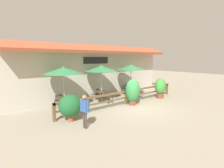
# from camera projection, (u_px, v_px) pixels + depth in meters

# --- Properties ---
(ground_plane) EXTENTS (60.00, 60.00, 0.00)m
(ground_plane) POSITION_uv_depth(u_px,v_px,m) (137.00, 107.00, 11.35)
(ground_plane) COLOR #9E937F
(building_facade) EXTENTS (14.28, 1.49, 4.23)m
(building_facade) POSITION_uv_depth(u_px,v_px,m) (99.00, 71.00, 14.10)
(building_facade) COLOR #BCB7A8
(building_facade) RESTS_ON ground
(patio_railing) EXTENTS (10.40, 0.14, 0.95)m
(patio_railing) POSITION_uv_depth(u_px,v_px,m) (126.00, 94.00, 12.04)
(patio_railing) COLOR brown
(patio_railing) RESTS_ON ground
(patio_umbrella_near) EXTENTS (2.42, 2.42, 2.68)m
(patio_umbrella_near) POSITION_uv_depth(u_px,v_px,m) (63.00, 70.00, 10.57)
(patio_umbrella_near) COLOR #B7B2A8
(patio_umbrella_near) RESTS_ON ground
(dining_table_near) EXTENTS (0.97, 0.97, 0.77)m
(dining_table_near) POSITION_uv_depth(u_px,v_px,m) (64.00, 100.00, 10.84)
(dining_table_near) COLOR #4C3826
(dining_table_near) RESTS_ON ground
(chair_near_streetside) EXTENTS (0.44, 0.44, 0.84)m
(chair_near_streetside) POSITION_uv_depth(u_px,v_px,m) (71.00, 104.00, 10.32)
(chair_near_streetside) COLOR #332D28
(chair_near_streetside) RESTS_ON ground
(chair_near_wallside) EXTENTS (0.50, 0.50, 0.84)m
(chair_near_wallside) POSITION_uv_depth(u_px,v_px,m) (58.00, 100.00, 11.39)
(chair_near_wallside) COLOR #332D28
(chair_near_wallside) RESTS_ON ground
(patio_umbrella_middle) EXTENTS (2.42, 2.42, 2.68)m
(patio_umbrella_middle) POSITION_uv_depth(u_px,v_px,m) (101.00, 68.00, 12.59)
(patio_umbrella_middle) COLOR #B7B2A8
(patio_umbrella_middle) RESTS_ON ground
(dining_table_middle) EXTENTS (0.97, 0.97, 0.77)m
(dining_table_middle) POSITION_uv_depth(u_px,v_px,m) (101.00, 93.00, 12.86)
(dining_table_middle) COLOR #4C3826
(dining_table_middle) RESTS_ON ground
(chair_middle_streetside) EXTENTS (0.47, 0.47, 0.84)m
(chair_middle_streetside) POSITION_uv_depth(u_px,v_px,m) (108.00, 96.00, 12.42)
(chair_middle_streetside) COLOR #332D28
(chair_middle_streetside) RESTS_ON ground
(chair_middle_wallside) EXTENTS (0.50, 0.50, 0.84)m
(chair_middle_wallside) POSITION_uv_depth(u_px,v_px,m) (96.00, 94.00, 13.41)
(chair_middle_wallside) COLOR #332D28
(chair_middle_wallside) RESTS_ON ground
(patio_umbrella_far) EXTENTS (2.42, 2.42, 2.68)m
(patio_umbrella_far) POSITION_uv_depth(u_px,v_px,m) (131.00, 67.00, 14.29)
(patio_umbrella_far) COLOR #B7B2A8
(patio_umbrella_far) RESTS_ON ground
(dining_table_far) EXTENTS (0.97, 0.97, 0.77)m
(dining_table_far) POSITION_uv_depth(u_px,v_px,m) (131.00, 89.00, 14.56)
(dining_table_far) COLOR #4C3826
(dining_table_far) RESTS_ON ground
(chair_far_streetside) EXTENTS (0.50, 0.50, 0.84)m
(chair_far_streetside) POSITION_uv_depth(u_px,v_px,m) (138.00, 92.00, 14.07)
(chair_far_streetside) COLOR #332D28
(chair_far_streetside) RESTS_ON ground
(chair_far_wallside) EXTENTS (0.49, 0.49, 0.84)m
(chair_far_wallside) POSITION_uv_depth(u_px,v_px,m) (125.00, 89.00, 15.21)
(chair_far_wallside) COLOR #332D28
(chair_far_wallside) RESTS_ON ground
(potted_plant_entrance_palm) EXTENTS (0.92, 0.83, 1.60)m
(potted_plant_entrance_palm) POSITION_uv_depth(u_px,v_px,m) (160.00, 87.00, 13.88)
(potted_plant_entrance_palm) COLOR brown
(potted_plant_entrance_palm) RESTS_ON ground
(potted_plant_tall_tropical) EXTENTS (1.16, 1.04, 1.40)m
(potted_plant_tall_tropical) POSITION_uv_depth(u_px,v_px,m) (70.00, 106.00, 8.73)
(potted_plant_tall_tropical) COLOR #9E4C33
(potted_plant_tall_tropical) RESTS_ON ground
(potted_plant_small_flowering) EXTENTS (1.06, 0.95, 1.77)m
(potted_plant_small_flowering) POSITION_uv_depth(u_px,v_px,m) (133.00, 91.00, 11.87)
(potted_plant_small_flowering) COLOR brown
(potted_plant_small_flowering) RESTS_ON ground
(potted_plant_corner_fern) EXTENTS (0.61, 0.60, 0.88)m
(potted_plant_corner_fern) POSITION_uv_depth(u_px,v_px,m) (127.00, 89.00, 15.65)
(potted_plant_corner_fern) COLOR #9E4C33
(potted_plant_corner_fern) RESTS_ON ground
(pedestrian) EXTENTS (0.22, 0.55, 1.56)m
(pedestrian) POSITION_uv_depth(u_px,v_px,m) (85.00, 107.00, 7.84)
(pedestrian) COLOR #42382D
(pedestrian) RESTS_ON ground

